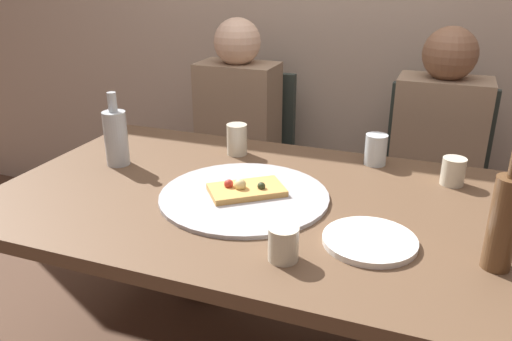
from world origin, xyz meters
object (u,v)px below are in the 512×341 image
Objects in this scene: wine_glass at (237,139)px; guest_in_beanie at (434,164)px; tumbler_near at (453,171)px; wine_bottle at (116,137)px; tumbler_far at (376,150)px; plate_stack at (370,241)px; dining_table at (273,219)px; pizza_tray at (244,196)px; guest_in_sweater at (231,139)px; chair_right at (432,179)px; beer_bottle at (504,222)px; chair_left at (244,154)px; short_glass at (283,244)px; pizza_slice_last at (246,189)px.

guest_in_beanie is at bearing 31.39° from wine_glass.
wine_bottle is at bearing -168.16° from tumbler_near.
tumbler_far reaches higher than plate_stack.
dining_table is 3.33× the size of pizza_tray.
plate_stack is at bearing 82.25° from guest_in_beanie.
wine_bottle is 1.08× the size of plate_stack.
plate_stack is at bearing 130.69° from guest_in_sweater.
wine_glass is (0.35, 0.24, -0.04)m from wine_bottle.
guest_in_beanie reaches higher than chair_right.
tumbler_far is (-0.36, 0.56, -0.06)m from beer_bottle.
guest_in_beanie is at bearing 100.58° from beer_bottle.
dining_table is at bearing -6.96° from wine_bottle.
guest_in_sweater is 1.00× the size of guest_in_beanie.
guest_in_sweater is at bearing 139.69° from beer_bottle.
guest_in_sweater is at bearing 90.00° from chair_left.
chair_right is at bearing -90.00° from guest_in_beanie.
dining_table is at bearing -121.33° from tumbler_far.
tumbler_near is 0.82× the size of tumbler_far.
tumbler_far is 0.09× the size of guest_in_beanie.
short_glass is (0.73, -0.38, -0.06)m from wine_bottle.
wine_glass is 0.67m from chair_left.
wine_glass is (-0.74, 0.01, 0.01)m from tumbler_near.
chair_left and chair_right have the same top height.
dining_table is 1.44× the size of guest_in_beanie.
short_glass is 0.07× the size of guest_in_beanie.
tumbler_near is at bearing -19.21° from tumbler_far.
tumbler_far reaches higher than tumbler_near.
wine_bottle is at bearing 168.63° from beer_bottle.
short_glass is (-0.36, -0.61, -0.00)m from tumbler_near.
beer_bottle is 0.67m from tumbler_far.
pizza_slice_last is (-0.08, -0.02, 0.09)m from dining_table.
dining_table is 1.88× the size of chair_right.
guest_in_sweater reaches higher than chair_left.
short_glass is 0.07× the size of guest_in_sweater.
plate_stack reaches higher than pizza_tray.
guest_in_beanie is at bearing 98.12° from tumbler_near.
tumbler_near is at bearing 29.62° from pizza_tray.
tumbler_near is at bearing 28.83° from pizza_slice_last.
pizza_tray reaches higher than dining_table.
pizza_slice_last is 0.91m from guest_in_beanie.
wine_glass reaches higher than tumbler_far.
chair_left is (0.14, 0.81, -0.33)m from wine_bottle.
tumbler_near is 0.74m from wine_glass.
guest_in_beanie is at bearing 32.52° from wine_bottle.
dining_table is 0.59m from tumbler_near.
tumbler_near reaches higher than dining_table.
chair_left is at bearing 112.34° from pizza_tray.
pizza_slice_last is at bearing 125.98° from short_glass.
beer_bottle is 2.71× the size of tumbler_far.
plate_stack is at bearing 83.36° from chair_right.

